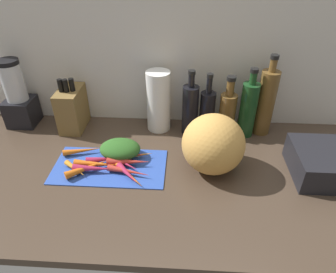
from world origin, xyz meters
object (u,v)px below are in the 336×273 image
object	(u,v)px
carrot_10	(128,162)
blender_appliance	(18,98)
bottle_2	(227,112)
cutting_board	(110,166)
carrot_12	(129,171)
carrot_5	(96,164)
carrot_8	(131,155)
paper_towel_roll	(159,101)
bottle_1	(207,111)
carrot_6	(87,168)
carrot_7	(93,168)
bottle_3	(248,109)
carrot_4	(123,162)
carrot_9	(128,174)
winter_squash	(213,144)
bottle_4	(266,102)
carrot_2	(132,156)
carrot_0	(127,173)
bottle_0	(190,109)
carrot_11	(83,151)
dish_rack	(329,163)
carrot_1	(75,169)
carrot_3	(103,159)
knife_block	(72,108)

from	to	relation	value
carrot_10	blender_appliance	xyz separation A→B (cm)	(-53.51, 28.49, 10.67)
bottle_2	cutting_board	bearing A→B (deg)	-150.24
carrot_12	bottle_2	xyz separation A→B (cm)	(37.87, 30.72, 8.49)
carrot_5	carrot_8	xyz separation A→B (cm)	(12.31, 6.06, 0.36)
paper_towel_roll	bottle_1	distance (cm)	21.44
cutting_board	carrot_6	distance (cm)	8.42
carrot_7	bottle_1	bearing A→B (deg)	36.11
bottle_3	bottle_2	bearing A→B (deg)	178.81
carrot_4	carrot_9	bearing A→B (deg)	-63.57
bottle_2	winter_squash	bearing A→B (deg)	-107.11
carrot_10	bottle_4	bearing A→B (deg)	27.11
carrot_6	bottle_3	bearing A→B (deg)	25.68
carrot_2	carrot_12	xyz separation A→B (cm)	(0.18, -8.91, -0.16)
bottle_4	winter_squash	bearing A→B (deg)	-131.23
carrot_7	winter_squash	distance (cm)	44.78
carrot_9	carrot_4	bearing A→B (deg)	116.43
carrot_8	carrot_6	bearing A→B (deg)	-150.48
blender_appliance	paper_towel_roll	size ratio (longest dim) A/B	1.13
carrot_2	carrot_4	bearing A→B (deg)	-127.44
carrot_0	carrot_7	size ratio (longest dim) A/B	0.79
paper_towel_roll	bottle_3	world-z (taller)	bottle_3
carrot_9	bottle_0	distance (cm)	40.06
bottle_1	carrot_10	bearing A→B (deg)	-138.74
carrot_4	cutting_board	bearing A→B (deg)	-172.94
winter_squash	carrot_6	bearing A→B (deg)	-173.22
carrot_10	carrot_11	distance (cm)	20.55
bottle_0	dish_rack	size ratio (longest dim) A/B	1.12
bottle_0	carrot_0	bearing A→B (deg)	-124.75
dish_rack	bottle_2	bearing A→B (deg)	143.90
carrot_1	carrot_11	size ratio (longest dim) A/B	0.75
carrot_3	knife_block	xyz separation A→B (cm)	(-19.10, 25.79, 7.30)
winter_squash	knife_block	bearing A→B (deg)	157.03
cutting_board	winter_squash	size ratio (longest dim) A/B	1.86
bottle_3	carrot_12	bearing A→B (deg)	-146.58
bottle_1	carrot_7	bearing A→B (deg)	-143.89
carrot_3	winter_squash	world-z (taller)	winter_squash
carrot_0	carrot_12	bearing A→B (deg)	79.73
carrot_5	paper_towel_roll	size ratio (longest dim) A/B	0.62
bottle_0	winter_squash	bearing A→B (deg)	-71.25
carrot_6	bottle_2	size ratio (longest dim) A/B	0.62
carrot_6	bottle_3	world-z (taller)	bottle_3
carrot_0	carrot_10	bearing A→B (deg)	95.79
bottle_2	bottle_4	world-z (taller)	bottle_4
carrot_2	carrot_8	world-z (taller)	carrot_8
cutting_board	carrot_4	distance (cm)	5.26
carrot_12	bottle_4	xyz separation A→B (cm)	(53.68, 32.91, 12.82)
carrot_1	bottle_0	distance (cm)	52.75
blender_appliance	bottle_1	distance (cm)	83.82
carrot_1	carrot_3	bearing A→B (deg)	32.09
carrot_10	dish_rack	distance (cm)	73.37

